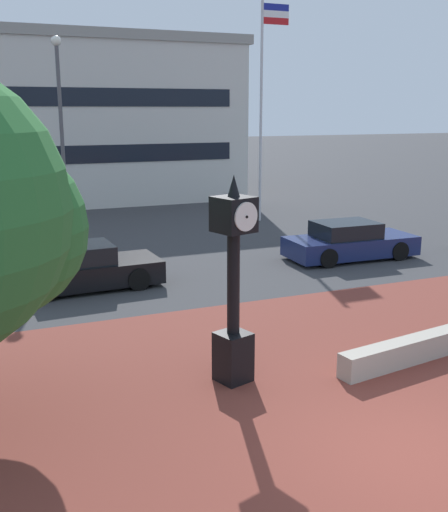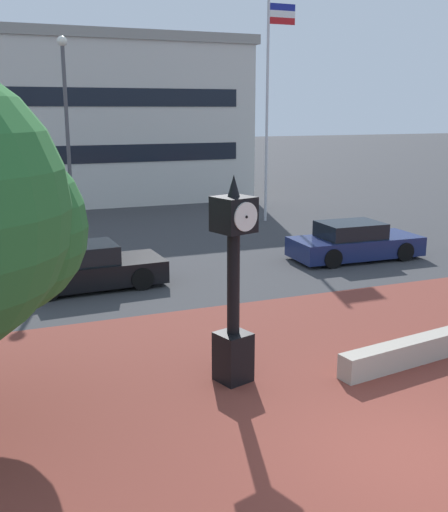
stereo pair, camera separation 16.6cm
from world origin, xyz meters
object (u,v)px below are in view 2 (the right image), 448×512
(car_street_far, at_px, (354,242))
(flagpole_primary, at_px, (269,98))
(civic_building, at_px, (30,119))
(street_clock, at_px, (233,289))
(car_street_mid, at_px, (87,268))
(street_lamp_post, at_px, (67,123))

(car_street_far, height_order, flagpole_primary, flagpole_primary)
(car_street_far, relative_size, civic_building, 0.19)
(car_street_far, xyz_separation_m, civic_building, (-8.77, 19.42, 3.87))
(street_clock, bearing_deg, car_street_far, 27.15)
(car_street_mid, bearing_deg, street_clock, 9.33)
(street_clock, xyz_separation_m, car_street_mid, (-1.50, 7.23, -1.23))
(car_street_mid, height_order, street_lamp_post, street_lamp_post)
(car_street_far, bearing_deg, street_clock, -44.17)
(street_clock, height_order, flagpole_primary, flagpole_primary)
(car_street_mid, height_order, flagpole_primary, flagpole_primary)
(civic_building, distance_m, street_lamp_post, 13.55)
(civic_building, bearing_deg, street_lamp_post, -89.12)
(flagpole_primary, xyz_separation_m, street_lamp_post, (-9.04, -1.92, -0.97))
(street_clock, distance_m, car_street_far, 10.60)
(flagpole_primary, relative_size, civic_building, 0.42)
(car_street_far, relative_size, street_lamp_post, 0.60)
(street_clock, xyz_separation_m, civic_building, (-1.24, 26.78, 2.64))
(street_clock, relative_size, car_street_far, 0.86)
(street_lamp_post, bearing_deg, flagpole_primary, 12.01)
(flagpole_primary, height_order, street_lamp_post, flagpole_primary)
(car_street_mid, distance_m, civic_building, 19.93)
(street_clock, bearing_deg, car_street_mid, 84.52)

